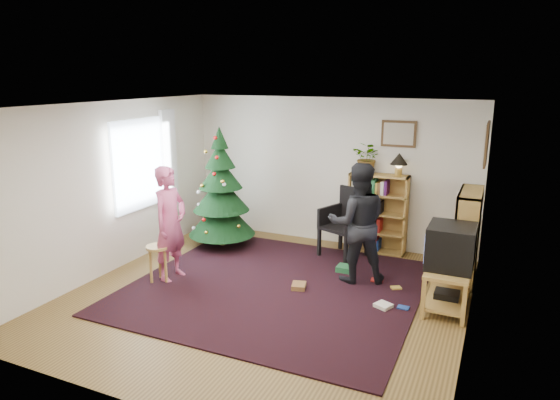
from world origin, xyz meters
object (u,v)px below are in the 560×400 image
at_px(bookshelf_right, 467,235).
at_px(armchair, 346,219).
at_px(tv_stand, 448,283).
at_px(potted_plant, 368,158).
at_px(picture_back, 399,134).
at_px(christmas_tree, 221,198).
at_px(bookshelf_back, 377,212).
at_px(crt_tv, 451,246).
at_px(person_by_chair, 357,223).
at_px(picture_right, 487,144).
at_px(table_lamp, 399,160).
at_px(stool, 158,254).
at_px(person_standing, 170,224).

bearing_deg(bookshelf_right, armchair, 81.63).
bearing_deg(bookshelf_right, tv_stand, 173.53).
xyz_separation_m(tv_stand, potted_plant, (-1.51, 1.71, 1.23)).
xyz_separation_m(picture_back, bookshelf_right, (1.19, -0.78, -1.29)).
distance_m(christmas_tree, bookshelf_back, 2.61).
xyz_separation_m(crt_tv, armchair, (-1.73, 1.33, -0.22)).
distance_m(crt_tv, potted_plant, 2.40).
relative_size(christmas_tree, potted_plant, 4.01).
height_order(tv_stand, armchair, armchair).
xyz_separation_m(christmas_tree, person_by_chair, (2.50, -0.51, -0.00)).
bearing_deg(picture_right, table_lamp, 155.08).
bearing_deg(table_lamp, person_by_chair, -101.26).
distance_m(tv_stand, armchair, 2.20).
height_order(picture_right, person_by_chair, picture_right).
distance_m(tv_stand, potted_plant, 2.59).
height_order(crt_tv, potted_plant, potted_plant).
height_order(bookshelf_right, crt_tv, bookshelf_right).
xyz_separation_m(bookshelf_back, armchair, (-0.42, -0.37, -0.07)).
height_order(armchair, table_lamp, table_lamp).
distance_m(tv_stand, table_lamp, 2.33).
distance_m(picture_right, christmas_tree, 4.19).
bearing_deg(tv_stand, stool, -167.57).
bearing_deg(person_standing, tv_stand, -77.40).
relative_size(person_by_chair, potted_plant, 3.33).
bearing_deg(table_lamp, picture_back, 112.21).
relative_size(person_standing, potted_plant, 3.21).
height_order(crt_tv, table_lamp, table_lamp).
relative_size(crt_tv, armchair, 0.55).
height_order(picture_back, potted_plant, picture_back).
relative_size(picture_back, bookshelf_back, 0.42).
xyz_separation_m(bookshelf_back, potted_plant, (-0.20, 0.00, 0.89)).
height_order(bookshelf_back, crt_tv, bookshelf_back).
bearing_deg(tv_stand, armchair, 142.51).
relative_size(crt_tv, person_standing, 0.37).
xyz_separation_m(armchair, stool, (-2.06, -2.17, -0.18)).
bearing_deg(person_standing, christmas_tree, 5.39).
relative_size(bookshelf_back, stool, 2.40).
height_order(picture_right, christmas_tree, picture_right).
relative_size(stool, person_by_chair, 0.32).
distance_m(bookshelf_back, bookshelf_right, 1.57).
height_order(bookshelf_back, person_by_chair, person_by_chair).
distance_m(picture_right, person_by_chair, 2.03).
bearing_deg(tv_stand, table_lamp, 120.76).
xyz_separation_m(bookshelf_back, stool, (-2.49, -2.54, -0.24)).
bearing_deg(bookshelf_right, bookshelf_back, 65.73).
relative_size(picture_right, person_standing, 0.36).
distance_m(armchair, table_lamp, 1.25).
bearing_deg(armchair, crt_tv, -15.84).
relative_size(crt_tv, potted_plant, 1.19).
bearing_deg(christmas_tree, armchair, 12.78).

